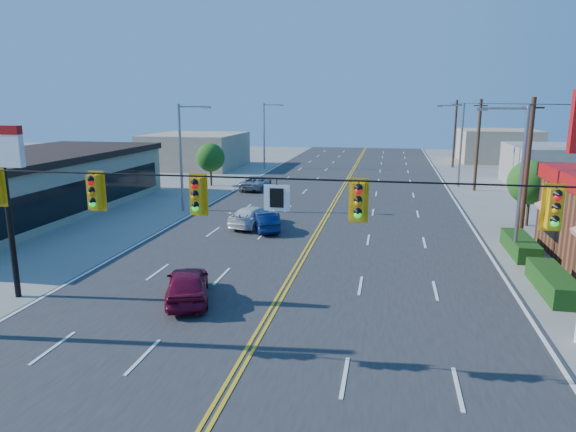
% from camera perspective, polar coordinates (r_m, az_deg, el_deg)
% --- Properties ---
extents(ground, '(160.00, 160.00, 0.00)m').
position_cam_1_polar(ground, '(16.71, -5.35, -16.52)').
color(ground, gray).
rests_on(ground, ground).
extents(road, '(20.00, 120.00, 0.06)m').
position_cam_1_polar(road, '(35.18, 3.91, -0.76)').
color(road, '#2D2D30').
rests_on(road, ground).
extents(signal_span, '(24.32, 0.34, 9.00)m').
position_cam_1_polar(signal_span, '(15.00, -6.17, 0.09)').
color(signal_span, '#47301E').
rests_on(signal_span, ground).
extents(strip_mall, '(10.40, 26.40, 4.40)m').
position_cam_1_polar(strip_mall, '(41.81, -27.95, 3.02)').
color(strip_mall, tan).
rests_on(strip_mall, ground).
extents(pizza_hut_sign, '(1.90, 0.30, 6.85)m').
position_cam_1_polar(pizza_hut_sign, '(23.78, -29.01, 3.91)').
color(pizza_hut_sign, black).
rests_on(pizza_hut_sign, ground).
extents(streetlight_se, '(2.55, 0.25, 8.00)m').
position_cam_1_polar(streetlight_se, '(28.94, 24.17, 4.32)').
color(streetlight_se, gray).
rests_on(streetlight_se, ground).
extents(streetlight_ne, '(2.55, 0.25, 8.00)m').
position_cam_1_polar(streetlight_ne, '(52.50, 18.49, 7.97)').
color(streetlight_ne, gray).
rests_on(streetlight_ne, ground).
extents(streetlight_sw, '(2.55, 0.25, 8.00)m').
position_cam_1_polar(streetlight_sw, '(39.18, -11.58, 7.02)').
color(streetlight_sw, gray).
rests_on(streetlight_sw, ground).
extents(streetlight_nw, '(2.55, 0.25, 8.00)m').
position_cam_1_polar(streetlight_nw, '(63.89, -2.49, 9.30)').
color(streetlight_nw, gray).
rests_on(streetlight_nw, ground).
extents(utility_pole_near, '(0.28, 0.28, 8.40)m').
position_cam_1_polar(utility_pole_near, '(33.17, 25.01, 4.60)').
color(utility_pole_near, '#47301E').
rests_on(utility_pole_near, ground).
extents(utility_pole_mid, '(0.28, 0.28, 8.40)m').
position_cam_1_polar(utility_pole_mid, '(50.75, 20.32, 7.35)').
color(utility_pole_mid, '#47301E').
rests_on(utility_pole_mid, ground).
extents(utility_pole_far, '(0.28, 0.28, 8.40)m').
position_cam_1_polar(utility_pole_far, '(68.54, 18.03, 8.66)').
color(utility_pole_far, '#47301E').
rests_on(utility_pole_far, ground).
extents(tree_kfc_rear, '(2.94, 2.94, 4.41)m').
position_cam_1_polar(tree_kfc_rear, '(37.49, 25.36, 3.40)').
color(tree_kfc_rear, '#47301E').
rests_on(tree_kfc_rear, ground).
extents(tree_west, '(2.80, 2.80, 4.20)m').
position_cam_1_polar(tree_west, '(51.27, -8.61, 6.44)').
color(tree_west, '#47301E').
rests_on(tree_west, ground).
extents(bld_east_mid, '(12.00, 10.00, 4.00)m').
position_cam_1_polar(bld_east_mid, '(57.13, 29.31, 4.80)').
color(bld_east_mid, gray).
rests_on(bld_east_mid, ground).
extents(bld_west_far, '(11.00, 12.00, 4.20)m').
position_cam_1_polar(bld_west_far, '(66.84, -10.23, 7.18)').
color(bld_west_far, tan).
rests_on(bld_west_far, ground).
extents(bld_east_far, '(10.00, 10.00, 4.40)m').
position_cam_1_polar(bld_east_far, '(77.61, 22.29, 7.24)').
color(bld_east_far, tan).
rests_on(bld_east_far, ground).
extents(car_magenta, '(3.04, 4.55, 1.44)m').
position_cam_1_polar(car_magenta, '(21.76, -11.10, -7.54)').
color(car_magenta, maroon).
rests_on(car_magenta, ground).
extents(car_blue, '(2.72, 3.89, 1.21)m').
position_cam_1_polar(car_blue, '(32.82, -2.59, -0.68)').
color(car_blue, '#0D1C4C').
rests_on(car_blue, ground).
extents(car_white, '(3.14, 4.90, 1.32)m').
position_cam_1_polar(car_white, '(34.03, -3.72, -0.13)').
color(car_white, silver).
rests_on(car_white, ground).
extents(car_silver, '(2.26, 4.72, 1.30)m').
position_cam_1_polar(car_silver, '(48.38, -3.60, 3.64)').
color(car_silver, '#AEADB2').
rests_on(car_silver, ground).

